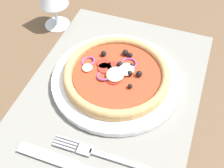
{
  "coord_description": "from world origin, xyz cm",
  "views": [
    {
      "loc": [
        -35.73,
        -13.2,
        49.0
      ],
      "look_at": [
        1.2,
        0.0,
        2.63
      ],
      "focal_mm": 47.82,
      "sensor_mm": 36.0,
      "label": 1
    }
  ],
  "objects_px": {
    "plate": "(117,80)",
    "fork": "(95,153)",
    "pizza": "(117,74)",
    "knife": "(69,164)"
  },
  "relations": [
    {
      "from": "plate",
      "to": "fork",
      "type": "relative_size",
      "value": 1.53
    },
    {
      "from": "pizza",
      "to": "knife",
      "type": "bearing_deg",
      "value": 175.43
    },
    {
      "from": "knife",
      "to": "fork",
      "type": "bearing_deg",
      "value": -135.74
    },
    {
      "from": "pizza",
      "to": "knife",
      "type": "xyz_separation_m",
      "value": [
        -0.21,
        0.02,
        -0.02
      ]
    },
    {
      "from": "plate",
      "to": "knife",
      "type": "xyz_separation_m",
      "value": [
        -0.21,
        0.02,
        -0.0
      ]
    },
    {
      "from": "plate",
      "to": "knife",
      "type": "distance_m",
      "value": 0.21
    },
    {
      "from": "plate",
      "to": "pizza",
      "type": "height_order",
      "value": "pizza"
    },
    {
      "from": "plate",
      "to": "pizza",
      "type": "bearing_deg",
      "value": 32.12
    },
    {
      "from": "plate",
      "to": "fork",
      "type": "distance_m",
      "value": 0.17
    },
    {
      "from": "plate",
      "to": "pizza",
      "type": "relative_size",
      "value": 1.23
    }
  ]
}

